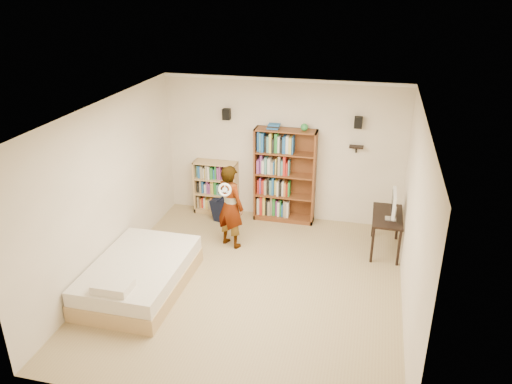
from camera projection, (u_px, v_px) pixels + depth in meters
The scene contains 14 objects.
ground at pixel (250, 285), 7.64m from camera, with size 4.50×5.00×0.01m, color tan.
room_shell at pixel (250, 178), 6.94m from camera, with size 4.52×5.02×2.71m.
crown_molding at pixel (249, 114), 6.58m from camera, with size 4.50×5.00×0.06m.
speaker_left at pixel (227, 114), 9.21m from camera, with size 0.14×0.12×0.20m, color black.
speaker_right at pixel (358, 122), 8.69m from camera, with size 0.14×0.12×0.20m, color black.
wall_shelf at pixel (356, 147), 8.88m from camera, with size 0.25×0.16×0.03m, color black.
tall_bookshelf at pixel (285, 176), 9.34m from camera, with size 1.14×0.33×1.80m, color brown, non-canonical shape.
low_bookshelf at pixel (216, 187), 9.79m from camera, with size 0.85×0.32×1.06m, color tan, non-canonical shape.
computer_desk at pixel (386, 233), 8.48m from camera, with size 0.49×0.98×0.67m, color black, non-canonical shape.
imac at pixel (392, 206), 8.10m from camera, with size 0.10×0.50×0.50m, color white, non-canonical shape.
daybed at pixel (139, 272), 7.44m from camera, with size 1.29×1.99×0.59m, color silver, non-canonical shape.
person at pixel (230, 207), 8.49m from camera, with size 0.54×0.35×1.48m, color black.
wii_wheel at pixel (225, 190), 8.07m from camera, with size 0.23×0.23×0.04m, color white.
navy_bag at pixel (220, 210), 9.56m from camera, with size 0.34×0.22×0.46m, color black, non-canonical shape.
Camera 1 is at (1.60, -6.24, 4.35)m, focal length 35.00 mm.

